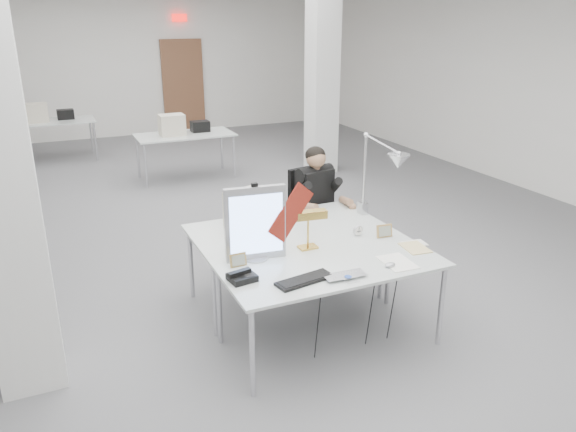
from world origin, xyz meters
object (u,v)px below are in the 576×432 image
seated_person (315,187)px  bankers_lamp (308,229)px  laptop (348,279)px  beige_monitor (249,210)px  desk_main (331,264)px  architect_lamp (378,180)px  desk_phone (242,277)px  office_chair (313,217)px  monitor (255,224)px

seated_person → bankers_lamp: 1.32m
laptop → beige_monitor: (-0.29, 1.35, 0.16)m
desk_main → architect_lamp: 1.16m
desk_main → desk_phone: desk_phone is taller
office_chair → bankers_lamp: 1.41m
laptop → bankers_lamp: 0.70m
desk_main → office_chair: bearing=68.4°
seated_person → architect_lamp: architect_lamp is taller
desk_main → architect_lamp: architect_lamp is taller
desk_main → laptop: (-0.03, -0.33, 0.03)m
monitor → bankers_lamp: bearing=9.6°
office_chair → bankers_lamp: size_ratio=3.15×
architect_lamp → seated_person: bearing=89.1°
monitor → beige_monitor: monitor is taller
monitor → bankers_lamp: (0.49, 0.02, -0.14)m
architect_lamp → laptop: bearing=-148.7°
seated_person → architect_lamp: (0.24, -0.83, 0.28)m
bankers_lamp → beige_monitor: (-0.28, 0.67, 0.00)m
seated_person → beige_monitor: seated_person is taller
desk_main → office_chair: size_ratio=1.66×
monitor → desk_phone: 0.50m
laptop → beige_monitor: 1.39m
desk_main → beige_monitor: (-0.32, 1.02, 0.18)m
desk_main → beige_monitor: 1.08m
seated_person → laptop: 1.94m
office_chair → beige_monitor: bearing=-162.6°
desk_main → architect_lamp: size_ratio=2.13×
monitor → beige_monitor: (0.21, 0.69, -0.14)m
desk_main → laptop: 0.33m
seated_person → desk_phone: bearing=-144.7°
office_chair → beige_monitor: size_ratio=2.98×
desk_main → monitor: 0.70m
architect_lamp → desk_main: bearing=-159.1°
seated_person → bankers_lamp: seated_person is taller
bankers_lamp → seated_person: bearing=67.6°
desk_main → desk_phone: size_ratio=9.19×
monitor → beige_monitor: size_ratio=1.71×
desk_main → beige_monitor: bearing=107.5°
beige_monitor → architect_lamp: size_ratio=0.43×
monitor → architect_lamp: bearing=20.7°
monitor → architect_lamp: architect_lamp is taller
monitor → seated_person: bearing=52.7°
office_chair → beige_monitor: 1.14m
desk_main → seated_person: (0.61, 1.49, 0.16)m
beige_monitor → monitor: bearing=-125.8°
laptop → bankers_lamp: bearing=92.9°
office_chair → monitor: 1.75m
desk_main → monitor: size_ratio=2.91×
architect_lamp → monitor: bearing=176.7°
desk_phone → architect_lamp: 1.79m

